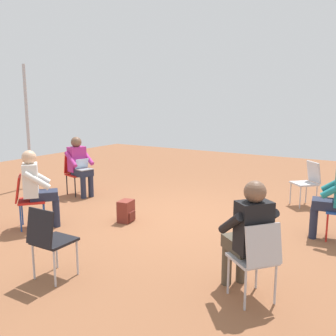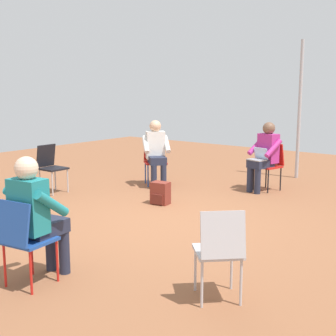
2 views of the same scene
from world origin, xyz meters
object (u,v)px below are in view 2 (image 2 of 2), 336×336
at_px(chair_northeast, 155,159).
at_px(chair_east, 270,163).
at_px(person_with_laptop, 264,153).
at_px(person_in_white, 156,150).
at_px(backpack_near_laptop_user, 160,194).
at_px(person_in_teal, 36,212).
at_px(chair_west, 24,237).
at_px(chair_southwest, 220,248).
at_px(chair_north, 50,165).

distance_m(chair_northeast, chair_east, 2.17).
bearing_deg(person_with_laptop, chair_northeast, 35.73).
bearing_deg(person_with_laptop, person_in_white, 39.99).
bearing_deg(backpack_near_laptop_user, person_in_teal, -162.65).
relative_size(chair_west, person_with_laptop, 0.69).
bearing_deg(chair_southwest, person_in_teal, 159.08).
height_order(chair_north, chair_southwest, same).
bearing_deg(person_with_laptop, backpack_near_laptop_user, 79.74).
bearing_deg(person_in_white, chair_west, 65.11).
bearing_deg(person_with_laptop, chair_east, -90.00).
relative_size(person_with_laptop, person_in_white, 1.00).
distance_m(chair_west, backpack_near_laptop_user, 3.38).
bearing_deg(chair_southwest, person_in_white, 91.78).
relative_size(chair_northeast, chair_southwest, 1.00).
xyz_separation_m(chair_northeast, chair_west, (-4.36, -2.04, 0.00)).
xyz_separation_m(chair_north, chair_east, (2.59, -2.97, 0.00)).
distance_m(chair_northeast, chair_west, 4.81).
bearing_deg(person_in_teal, person_with_laptop, 82.88).
bearing_deg(chair_southwest, chair_northeast, 91.88).
distance_m(chair_north, person_in_teal, 3.94).
bearing_deg(person_in_teal, backpack_near_laptop_user, 99.16).
bearing_deg(backpack_near_laptop_user, chair_west, -163.10).
bearing_deg(person_in_teal, chair_southwest, 15.11).
distance_m(chair_southwest, backpack_near_laptop_user, 3.51).
bearing_deg(person_with_laptop, chair_southwest, 126.23).
xyz_separation_m(chair_west, person_with_laptop, (5.11, 0.12, 0.20)).
distance_m(chair_northeast, person_with_laptop, 2.07).
bearing_deg(chair_east, person_with_laptop, 90.00).
xyz_separation_m(chair_north, chair_west, (-2.68, -3.04, 0.00)).
distance_m(chair_southwest, person_with_laptop, 4.58).
height_order(chair_northeast, person_in_white, person_in_white).
xyz_separation_m(chair_east, person_in_teal, (-5.11, -0.05, 0.20)).
distance_m(chair_southwest, chair_west, 1.81).
distance_m(chair_northeast, person_in_teal, 4.65).
distance_m(chair_northeast, backpack_near_laptop_user, 1.59).
height_order(chair_northeast, chair_east, same).
distance_m(chair_northeast, chair_southwest, 5.04).
relative_size(chair_west, person_in_white, 0.69).
distance_m(chair_north, person_in_white, 1.94).
height_order(chair_north, chair_west, same).
bearing_deg(chair_northeast, chair_north, 9.84).
distance_m(person_with_laptop, person_in_teal, 4.95).
height_order(chair_north, person_with_laptop, person_with_laptop).
relative_size(chair_east, chair_west, 1.00).
relative_size(chair_southwest, person_in_white, 0.69).
relative_size(chair_southwest, chair_east, 1.00).
bearing_deg(chair_east, chair_west, 105.10).
xyz_separation_m(chair_southwest, backpack_near_laptop_user, (2.36, 2.57, -0.34)).
bearing_deg(chair_northeast, backpack_near_laptop_user, 83.88).
bearing_deg(chair_northeast, person_with_laptop, 152.34).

